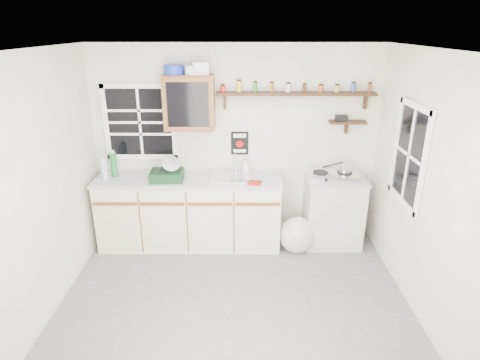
% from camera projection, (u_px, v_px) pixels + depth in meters
% --- Properties ---
extents(room, '(3.64, 3.24, 2.54)m').
position_uv_depth(room, '(233.00, 194.00, 3.64)').
color(room, '#555557').
rests_on(room, ground).
extents(main_cabinet, '(2.31, 0.63, 0.92)m').
position_uv_depth(main_cabinet, '(190.00, 211.00, 5.14)').
color(main_cabinet, beige).
rests_on(main_cabinet, floor).
extents(right_cabinet, '(0.73, 0.57, 0.91)m').
position_uv_depth(right_cabinet, '(333.00, 211.00, 5.16)').
color(right_cabinet, '#B5B5AF').
rests_on(right_cabinet, floor).
extents(sink, '(0.52, 0.44, 0.29)m').
position_uv_depth(sink, '(232.00, 177.00, 4.97)').
color(sink, silver).
rests_on(sink, main_cabinet).
extents(upper_cabinet, '(0.60, 0.32, 0.65)m').
position_uv_depth(upper_cabinet, '(189.00, 102.00, 4.78)').
color(upper_cabinet, brown).
rests_on(upper_cabinet, wall_back).
extents(upper_cabinet_clutter, '(0.53, 0.24, 0.14)m').
position_uv_depth(upper_cabinet_clutter, '(185.00, 69.00, 4.64)').
color(upper_cabinet_clutter, '#182F9E').
rests_on(upper_cabinet_clutter, upper_cabinet).
extents(spice_shelf, '(1.91, 0.18, 0.35)m').
position_uv_depth(spice_shelf, '(295.00, 93.00, 4.80)').
color(spice_shelf, black).
rests_on(spice_shelf, wall_back).
extents(secondary_shelf, '(0.45, 0.16, 0.24)m').
position_uv_depth(secondary_shelf, '(346.00, 122.00, 4.94)').
color(secondary_shelf, black).
rests_on(secondary_shelf, wall_back).
extents(warning_sign, '(0.22, 0.02, 0.30)m').
position_uv_depth(warning_sign, '(240.00, 143.00, 5.11)').
color(warning_sign, black).
rests_on(warning_sign, wall_back).
extents(window_back, '(0.93, 0.03, 0.98)m').
position_uv_depth(window_back, '(140.00, 122.00, 5.01)').
color(window_back, black).
rests_on(window_back, wall_back).
extents(window_right, '(0.03, 0.78, 1.08)m').
position_uv_depth(window_right, '(410.00, 155.00, 4.07)').
color(window_right, black).
rests_on(window_right, wall_back).
extents(water_bottles, '(0.17, 0.18, 0.33)m').
position_uv_depth(water_bottles, '(110.00, 166.00, 4.93)').
color(water_bottles, silver).
rests_on(water_bottles, main_cabinet).
extents(dish_rack, '(0.41, 0.32, 0.30)m').
position_uv_depth(dish_rack, '(168.00, 173.00, 4.86)').
color(dish_rack, black).
rests_on(dish_rack, main_cabinet).
extents(soap_bottle, '(0.11, 0.11, 0.19)m').
position_uv_depth(soap_bottle, '(245.00, 165.00, 5.11)').
color(soap_bottle, silver).
rests_on(soap_bottle, main_cabinet).
extents(rag, '(0.18, 0.17, 0.02)m').
position_uv_depth(rag, '(255.00, 183.00, 4.78)').
color(rag, maroon).
rests_on(rag, main_cabinet).
extents(hotplate, '(0.63, 0.38, 0.09)m').
position_uv_depth(hotplate, '(332.00, 175.00, 4.96)').
color(hotplate, silver).
rests_on(hotplate, right_cabinet).
extents(saucepan, '(0.32, 0.24, 0.15)m').
position_uv_depth(saucepan, '(344.00, 169.00, 4.93)').
color(saucepan, silver).
rests_on(saucepan, hotplate).
extents(trash_bag, '(0.44, 0.40, 0.50)m').
position_uv_depth(trash_bag, '(297.00, 235.00, 5.06)').
color(trash_bag, beige).
rests_on(trash_bag, floor).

